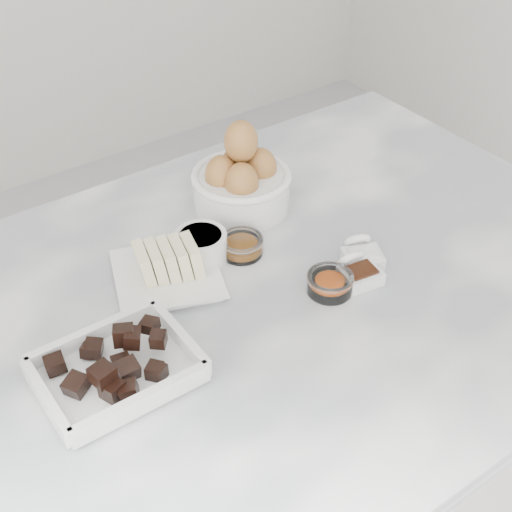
{
  "coord_description": "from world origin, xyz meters",
  "views": [
    {
      "loc": [
        -0.46,
        -0.64,
        1.63
      ],
      "look_at": [
        0.02,
        0.03,
        0.98
      ],
      "focal_mm": 50.0,
      "sensor_mm": 36.0,
      "label": 1
    }
  ],
  "objects": [
    {
      "name": "cabinet",
      "position": [
        0.0,
        0.0,
        0.45
      ],
      "size": [
        1.1,
        0.7,
        0.9
      ],
      "primitive_type": "cube",
      "color": "beige",
      "rests_on": "ground"
    },
    {
      "name": "honey_bowl",
      "position": [
        0.04,
        0.09,
        0.96
      ],
      "size": [
        0.07,
        0.07,
        0.03
      ],
      "color": "white",
      "rests_on": "marble_slab"
    },
    {
      "name": "sugar_ramekin",
      "position": [
        -0.02,
        0.11,
        0.97
      ],
      "size": [
        0.08,
        0.08,
        0.05
      ],
      "color": "white",
      "rests_on": "marble_slab"
    },
    {
      "name": "vanilla_spoon",
      "position": [
        0.14,
        -0.06,
        0.95
      ],
      "size": [
        0.06,
        0.08,
        0.04
      ],
      "color": "white",
      "rests_on": "marble_slab"
    },
    {
      "name": "chocolate_dish",
      "position": [
        -0.24,
        -0.03,
        0.96
      ],
      "size": [
        0.2,
        0.15,
        0.05
      ],
      "color": "white",
      "rests_on": "marble_slab"
    },
    {
      "name": "zest_bowl",
      "position": [
        0.09,
        -0.06,
        0.96
      ],
      "size": [
        0.07,
        0.07,
        0.03
      ],
      "color": "white",
      "rests_on": "marble_slab"
    },
    {
      "name": "marble_slab",
      "position": [
        0.0,
        0.0,
        0.92
      ],
      "size": [
        1.2,
        0.8,
        0.04
      ],
      "primitive_type": "cube",
      "color": "white",
      "rests_on": "cabinet"
    },
    {
      "name": "butter_plate",
      "position": [
        -0.1,
        0.1,
        0.96
      ],
      "size": [
        0.2,
        0.2,
        0.06
      ],
      "color": "white",
      "rests_on": "marble_slab"
    },
    {
      "name": "egg_bowl",
      "position": [
        0.11,
        0.2,
        0.99
      ],
      "size": [
        0.17,
        0.17,
        0.16
      ],
      "color": "white",
      "rests_on": "marble_slab"
    },
    {
      "name": "salt_spoon",
      "position": [
        0.17,
        -0.03,
        0.95
      ],
      "size": [
        0.08,
        0.09,
        0.04
      ],
      "color": "white",
      "rests_on": "marble_slab"
    }
  ]
}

